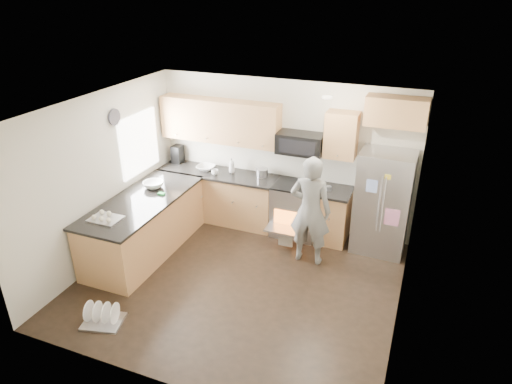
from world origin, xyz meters
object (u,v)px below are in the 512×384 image
at_px(person, 310,211).
at_px(refrigerator, 383,203).
at_px(dish_rack, 103,317).
at_px(stove_range, 296,198).

bearing_deg(person, refrigerator, -144.00).
distance_m(refrigerator, dish_rack, 4.45).
bearing_deg(stove_range, dish_rack, -117.53).
xyz_separation_m(person, dish_rack, (-2.07, -2.40, -0.79)).
xyz_separation_m(stove_range, dish_rack, (-1.64, -3.14, -0.59)).
distance_m(stove_range, person, 0.88).
height_order(stove_range, person, stove_range).
height_order(refrigerator, dish_rack, refrigerator).
height_order(refrigerator, person, person).
xyz_separation_m(stove_range, refrigerator, (1.42, 0.01, 0.17)).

